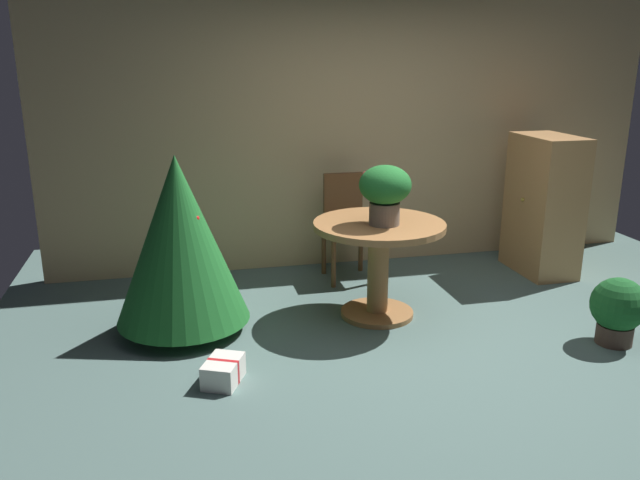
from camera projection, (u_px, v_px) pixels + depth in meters
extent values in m
plane|color=#4C6660|center=(444.00, 354.00, 4.46)|extent=(6.60, 6.60, 0.00)
cube|color=tan|center=(359.00, 132.00, 6.15)|extent=(6.00, 0.10, 2.60)
cylinder|color=#9E6B3D|center=(377.00, 313.00, 5.12)|extent=(0.58, 0.58, 0.04)
cylinder|color=#9E6B3D|center=(378.00, 270.00, 5.01)|extent=(0.17, 0.17, 0.69)
cylinder|color=#9E6B3D|center=(379.00, 225.00, 4.91)|extent=(1.03, 1.03, 0.05)
cylinder|color=#665B51|center=(384.00, 214.00, 4.81)|extent=(0.23, 0.23, 0.17)
ellipsoid|color=#1E6628|center=(385.00, 185.00, 4.75)|extent=(0.40, 0.40, 0.30)
sphere|color=red|center=(382.00, 188.00, 4.67)|extent=(0.07, 0.07, 0.07)
sphere|color=red|center=(383.00, 184.00, 4.65)|extent=(0.08, 0.08, 0.08)
sphere|color=red|center=(366.00, 175.00, 4.80)|extent=(0.05, 0.05, 0.05)
cylinder|color=brown|center=(373.00, 261.00, 5.76)|extent=(0.04, 0.04, 0.44)
cylinder|color=brown|center=(334.00, 264.00, 5.68)|extent=(0.04, 0.04, 0.44)
cylinder|color=brown|center=(361.00, 249.00, 6.11)|extent=(0.04, 0.04, 0.44)
cylinder|color=brown|center=(324.00, 252.00, 6.03)|extent=(0.04, 0.04, 0.44)
cube|color=brown|center=(348.00, 231.00, 5.83)|extent=(0.41, 0.42, 0.05)
cube|color=brown|center=(343.00, 198.00, 5.93)|extent=(0.37, 0.05, 0.48)
cylinder|color=brown|center=(185.00, 324.00, 4.84)|extent=(0.10, 0.10, 0.09)
cone|color=#1E6628|center=(179.00, 239.00, 4.65)|extent=(0.99, 0.99, 1.25)
sphere|color=red|center=(200.00, 250.00, 4.52)|extent=(0.05, 0.05, 0.05)
sphere|color=red|center=(196.00, 219.00, 4.54)|extent=(0.06, 0.06, 0.06)
sphere|color=gold|center=(192.00, 268.00, 4.47)|extent=(0.04, 0.04, 0.04)
sphere|color=#2D51A8|center=(203.00, 247.00, 4.91)|extent=(0.06, 0.06, 0.06)
cube|color=silver|center=(223.00, 371.00, 4.05)|extent=(0.31, 0.35, 0.16)
cube|color=red|center=(223.00, 371.00, 4.05)|extent=(0.20, 0.11, 0.16)
cube|color=#B27F4C|center=(544.00, 205.00, 5.99)|extent=(0.44, 0.74, 1.31)
sphere|color=#B29338|center=(522.00, 200.00, 5.92)|extent=(0.04, 0.04, 0.04)
cylinder|color=#4C382D|center=(614.00, 334.00, 4.61)|extent=(0.26, 0.26, 0.15)
sphere|color=#195623|center=(618.00, 304.00, 4.54)|extent=(0.39, 0.39, 0.39)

